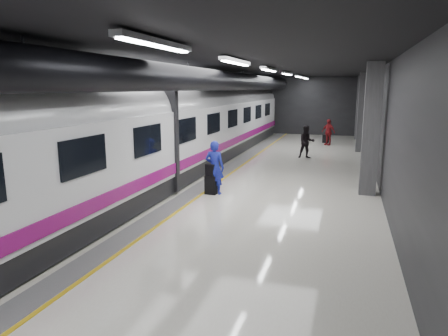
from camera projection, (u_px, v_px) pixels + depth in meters
The scene contains 9 objects.
ground at pixel (226, 198), 13.45m from camera, with size 40.00×40.00×0.00m, color silver.
platform_hall at pixel (226, 91), 13.73m from camera, with size 10.02×40.02×4.51m.
train at pixel (138, 134), 13.99m from camera, with size 3.05×38.00×4.05m.
traveler_main at pixel (215, 167), 13.83m from camera, with size 0.68×0.45×1.87m, color #211AC6.
suitcase_main at pixel (211, 185), 13.88m from camera, with size 0.40×0.25×0.65m, color black.
shoulder_bag at pixel (210, 170), 13.78m from camera, with size 0.31×0.16×0.41m, color black.
traveler_far_a at pixel (307, 142), 20.96m from camera, with size 0.84×0.66×1.74m, color black.
traveler_far_b at pixel (328, 132), 25.85m from camera, with size 0.99×0.41×1.68m, color maroon.
suitcase_far at pixel (326, 139), 26.97m from camera, with size 0.37×0.24×0.54m, color black.
Camera 1 is at (3.79, -12.43, 3.64)m, focal length 32.00 mm.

